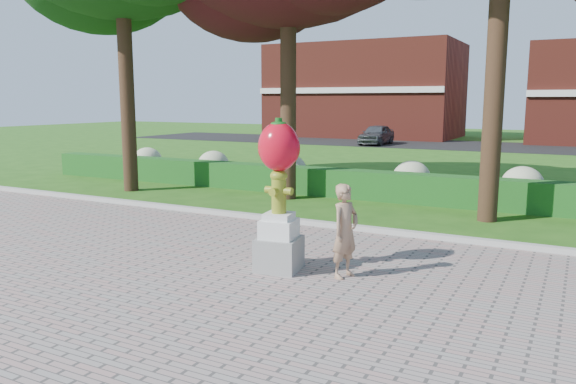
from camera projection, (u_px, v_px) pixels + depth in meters
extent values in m
plane|color=#245415|center=(230.00, 259.00, 9.88)|extent=(100.00, 100.00, 0.00)
cube|color=gray|center=(34.00, 345.00, 6.38)|extent=(40.00, 14.00, 0.04)
cube|color=#ADADA5|center=(305.00, 223.00, 12.48)|extent=(40.00, 0.18, 0.15)
cube|color=#164E19|center=(367.00, 185.00, 15.92)|extent=(24.00, 0.70, 0.80)
ellipsoid|color=#B0BB8F|center=(147.00, 161.00, 20.92)|extent=(1.10, 1.10, 0.99)
ellipsoid|color=#B0BB8F|center=(214.00, 165.00, 19.53)|extent=(1.10, 1.10, 0.99)
ellipsoid|color=#B0BB8F|center=(290.00, 170.00, 18.15)|extent=(1.10, 1.10, 0.99)
ellipsoid|color=#B0BB8F|center=(411.00, 178.00, 16.31)|extent=(1.10, 1.10, 0.99)
ellipsoid|color=#B0BB8F|center=(522.00, 185.00, 14.93)|extent=(1.10, 1.10, 0.99)
cube|color=black|center=(485.00, 146.00, 34.32)|extent=(50.00, 8.00, 0.02)
cube|color=maroon|center=(365.00, 91.00, 43.60)|extent=(14.00, 8.00, 7.00)
cylinder|color=black|center=(126.00, 81.00, 16.92)|extent=(0.44, 0.44, 6.72)
cylinder|color=black|center=(288.00, 89.00, 15.54)|extent=(0.44, 0.44, 6.16)
cylinder|color=black|center=(496.00, 61.00, 12.48)|extent=(0.44, 0.44, 7.28)
cube|color=gray|center=(279.00, 254.00, 9.10)|extent=(0.76, 0.76, 0.54)
cube|color=silver|center=(279.00, 229.00, 9.04)|extent=(0.61, 0.61, 0.30)
cube|color=silver|center=(279.00, 216.00, 9.00)|extent=(0.49, 0.49, 0.11)
cylinder|color=olive|center=(279.00, 194.00, 8.95)|extent=(0.24, 0.24, 0.60)
ellipsoid|color=olive|center=(279.00, 176.00, 8.90)|extent=(0.28, 0.28, 0.20)
cylinder|color=olive|center=(269.00, 190.00, 9.01)|extent=(0.13, 0.12, 0.12)
cylinder|color=olive|center=(288.00, 191.00, 8.86)|extent=(0.13, 0.12, 0.12)
cylinder|color=olive|center=(274.00, 192.00, 8.79)|extent=(0.13, 0.13, 0.13)
cylinder|color=olive|center=(279.00, 170.00, 8.88)|extent=(0.09, 0.09, 0.05)
ellipsoid|color=red|center=(279.00, 147.00, 8.82)|extent=(0.67, 0.60, 0.78)
ellipsoid|color=red|center=(268.00, 148.00, 8.92)|extent=(0.33, 0.33, 0.50)
ellipsoid|color=red|center=(290.00, 149.00, 8.74)|extent=(0.33, 0.33, 0.50)
cylinder|color=#135516|center=(279.00, 122.00, 8.76)|extent=(0.11, 0.11, 0.13)
ellipsoid|color=#135516|center=(279.00, 124.00, 8.77)|extent=(0.26, 0.26, 0.09)
imported|color=#A0795B|center=(345.00, 231.00, 8.66)|extent=(0.49, 0.61, 1.47)
imported|color=#404348|center=(376.00, 134.00, 35.39)|extent=(1.54, 3.74, 1.27)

